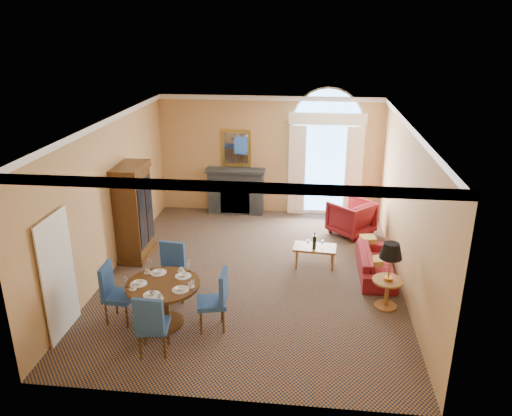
# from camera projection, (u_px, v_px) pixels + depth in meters

# --- Properties ---
(ground) EXTENTS (7.50, 7.50, 0.00)m
(ground) POSITION_uv_depth(u_px,v_px,m) (253.00, 274.00, 10.50)
(ground) COLOR #121E3A
(ground) RESTS_ON ground
(room_envelope) EXTENTS (6.04, 7.52, 3.45)m
(room_envelope) POSITION_uv_depth(u_px,v_px,m) (256.00, 150.00, 10.25)
(room_envelope) COLOR tan
(room_envelope) RESTS_ON ground
(armoire) EXTENTS (0.61, 1.09, 2.13)m
(armoire) POSITION_uv_depth(u_px,v_px,m) (134.00, 214.00, 10.96)
(armoire) COLOR #3F240E
(armoire) RESTS_ON ground
(dining_table) EXTENTS (1.28, 1.28, 1.00)m
(dining_table) POSITION_uv_depth(u_px,v_px,m) (163.00, 294.00, 8.56)
(dining_table) COLOR #3F240E
(dining_table) RESTS_ON ground
(dining_chair_north) EXTENTS (0.58, 0.58, 1.09)m
(dining_chair_north) POSITION_uv_depth(u_px,v_px,m) (172.00, 267.00, 9.45)
(dining_chair_north) COLOR navy
(dining_chair_north) RESTS_ON ground
(dining_chair_south) EXTENTS (0.54, 0.55, 1.09)m
(dining_chair_south) POSITION_uv_depth(u_px,v_px,m) (151.00, 322.00, 7.72)
(dining_chair_south) COLOR navy
(dining_chair_south) RESTS_ON ground
(dining_chair_east) EXTENTS (0.59, 0.59, 1.09)m
(dining_chair_east) POSITION_uv_depth(u_px,v_px,m) (217.00, 296.00, 8.45)
(dining_chair_east) COLOR navy
(dining_chair_east) RESTS_ON ground
(dining_chair_west) EXTENTS (0.52, 0.52, 1.09)m
(dining_chair_west) POSITION_uv_depth(u_px,v_px,m) (114.00, 289.00, 8.67)
(dining_chair_west) COLOR navy
(dining_chair_west) RESTS_ON ground
(sofa) EXTENTS (0.70, 1.79, 0.52)m
(sofa) POSITION_uv_depth(u_px,v_px,m) (376.00, 263.00, 10.39)
(sofa) COLOR maroon
(sofa) RESTS_ON ground
(armchair) EXTENTS (1.32, 1.32, 0.86)m
(armchair) POSITION_uv_depth(u_px,v_px,m) (351.00, 217.00, 12.37)
(armchair) COLOR maroon
(armchair) RESTS_ON ground
(coffee_table) EXTENTS (0.94, 0.58, 0.84)m
(coffee_table) POSITION_uv_depth(u_px,v_px,m) (315.00, 248.00, 10.69)
(coffee_table) COLOR #9E642F
(coffee_table) RESTS_ON ground
(side_table) EXTENTS (0.57, 0.57, 1.27)m
(side_table) POSITION_uv_depth(u_px,v_px,m) (389.00, 267.00, 9.01)
(side_table) COLOR #9E642F
(side_table) RESTS_ON ground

